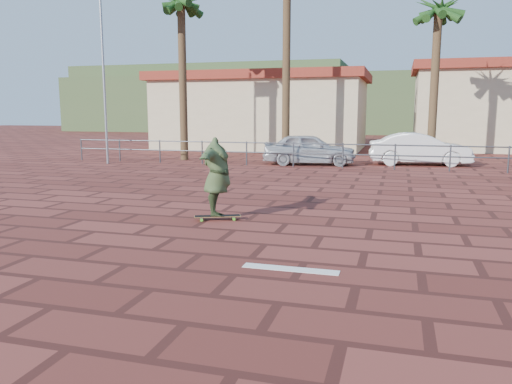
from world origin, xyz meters
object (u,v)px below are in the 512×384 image
skateboarder (217,177)px  car_white (420,149)px  longboard (218,216)px  car_silver (309,149)px

skateboarder → car_white: skateboarder is taller
longboard → car_white: (4.42, 12.51, 0.60)m
skateboarder → car_silver: bearing=-9.4°
longboard → skateboarder: size_ratio=0.48×
longboard → car_white: car_white is taller
longboard → car_white: bearing=46.9°
car_silver → car_white: car_white is taller
longboard → car_white: size_ratio=0.24×
longboard → skateboarder: bearing=-68.7°
longboard → car_silver: 11.42m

